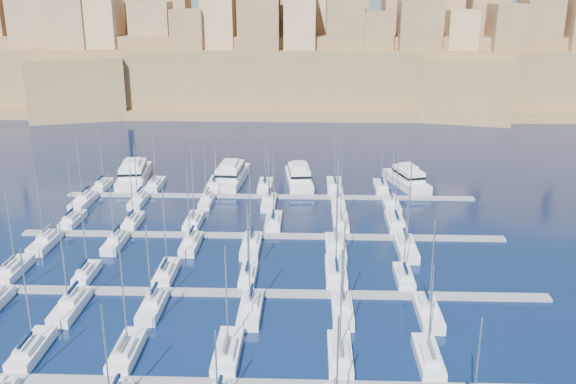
{
  "coord_description": "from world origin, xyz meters",
  "views": [
    {
      "loc": [
        8.31,
        -93.75,
        41.41
      ],
      "look_at": [
        4.78,
        6.0,
        9.53
      ],
      "focal_mm": 40.0,
      "sensor_mm": 36.0,
      "label": 1
    }
  ],
  "objects_px": {
    "sailboat_2": "(127,351)",
    "motor_yacht_d": "(407,178)",
    "motor_yacht_a": "(134,174)",
    "motor_yacht_c": "(299,177)",
    "sailboat_4": "(340,355)",
    "motor_yacht_b": "(231,175)"
  },
  "relations": [
    {
      "from": "motor_yacht_d",
      "to": "motor_yacht_c",
      "type": "bearing_deg",
      "value": 178.88
    },
    {
      "from": "sailboat_2",
      "to": "motor_yacht_c",
      "type": "distance_m",
      "value": 72.58
    },
    {
      "from": "sailboat_4",
      "to": "motor_yacht_a",
      "type": "relative_size",
      "value": 0.71
    },
    {
      "from": "motor_yacht_d",
      "to": "sailboat_2",
      "type": "bearing_deg",
      "value": -121.4
    },
    {
      "from": "motor_yacht_a",
      "to": "motor_yacht_b",
      "type": "relative_size",
      "value": 1.04
    },
    {
      "from": "sailboat_2",
      "to": "motor_yacht_c",
      "type": "xyz_separation_m",
      "value": [
        18.86,
        70.08,
        0.97
      ]
    },
    {
      "from": "sailboat_2",
      "to": "motor_yacht_d",
      "type": "relative_size",
      "value": 0.93
    },
    {
      "from": "sailboat_2",
      "to": "motor_yacht_d",
      "type": "xyz_separation_m",
      "value": [
        42.5,
        69.62,
        0.97
      ]
    },
    {
      "from": "sailboat_4",
      "to": "sailboat_2",
      "type": "bearing_deg",
      "value": -179.88
    },
    {
      "from": "sailboat_2",
      "to": "motor_yacht_a",
      "type": "distance_m",
      "value": 73.61
    },
    {
      "from": "motor_yacht_a",
      "to": "motor_yacht_b",
      "type": "distance_m",
      "value": 21.84
    },
    {
      "from": "sailboat_4",
      "to": "motor_yacht_c",
      "type": "relative_size",
      "value": 0.82
    },
    {
      "from": "motor_yacht_c",
      "to": "motor_yacht_b",
      "type": "bearing_deg",
      "value": 176.23
    },
    {
      "from": "motor_yacht_b",
      "to": "motor_yacht_c",
      "type": "height_order",
      "value": "same"
    },
    {
      "from": "sailboat_4",
      "to": "motor_yacht_b",
      "type": "bearing_deg",
      "value": 106.69
    },
    {
      "from": "sailboat_4",
      "to": "motor_yacht_a",
      "type": "xyz_separation_m",
      "value": [
        -43.14,
        71.28,
        0.98
      ]
    },
    {
      "from": "sailboat_2",
      "to": "sailboat_4",
      "type": "bearing_deg",
      "value": 0.12
    },
    {
      "from": "motor_yacht_b",
      "to": "motor_yacht_d",
      "type": "distance_m",
      "value": 38.84
    },
    {
      "from": "motor_yacht_b",
      "to": "motor_yacht_c",
      "type": "bearing_deg",
      "value": -3.77
    },
    {
      "from": "sailboat_4",
      "to": "motor_yacht_d",
      "type": "xyz_separation_m",
      "value": [
        17.52,
        69.57,
        0.98
      ]
    },
    {
      "from": "sailboat_2",
      "to": "motor_yacht_a",
      "type": "bearing_deg",
      "value": 104.28
    },
    {
      "from": "sailboat_4",
      "to": "motor_yacht_d",
      "type": "distance_m",
      "value": 71.75
    }
  ]
}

